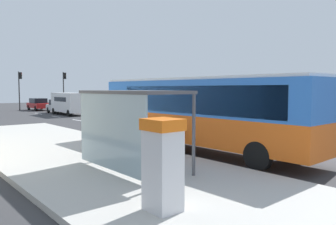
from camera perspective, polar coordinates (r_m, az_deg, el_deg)
The scene contains 21 objects.
ground_plane at distance 24.89m, azimuth -11.05°, elevation -2.29°, with size 56.00×92.00×0.04m, color #38383A.
sidewalk_platform at distance 11.45m, azimuth -9.91°, elevation -9.28°, with size 6.20×30.00×0.18m, color beige.
lane_stripe_seg_1 at distance 14.17m, azimuth 21.17°, elevation -7.24°, with size 0.16×2.20×0.01m, color silver.
lane_stripe_seg_2 at distance 17.10m, azimuth 6.27°, elevation -5.07°, with size 0.16×2.20×0.01m, color silver.
lane_stripe_seg_3 at distance 20.83m, azimuth -3.74°, elevation -3.39°, with size 0.16×2.20×0.01m, color silver.
lane_stripe_seg_4 at distance 25.01m, azimuth -10.55°, elevation -2.19°, with size 0.16×2.20×0.01m, color silver.
lane_stripe_seg_5 at distance 29.44m, azimuth -15.35°, elevation -1.32°, with size 0.16×2.20×0.01m, color silver.
lane_stripe_seg_6 at distance 34.03m, azimuth -18.87°, elevation -0.68°, with size 0.16×2.20×0.01m, color silver.
lane_stripe_seg_7 at distance 38.73m, azimuth -21.55°, elevation -0.18°, with size 0.16×2.20×0.01m, color silver.
bus at distance 14.40m, azimuth 5.47°, elevation 0.57°, with size 2.75×11.06×3.21m.
white_van at distance 35.85m, azimuth -16.74°, elevation 1.75°, with size 2.08×5.23×2.30m.
sedan_near at distance 38.58m, azimuth -18.28°, elevation 1.05°, with size 2.06×4.50×1.52m.
sedan_far at distance 45.02m, azimuth -21.53°, elevation 1.38°, with size 1.94×4.45×1.52m.
ticket_machine at distance 6.92m, azimuth -0.92°, elevation -8.93°, with size 0.66×0.76×1.94m.
recycling_bin_blue at distance 13.10m, azimuth -3.11°, elevation -5.00°, with size 0.52×0.52×0.95m, color blue.
recycling_bin_green at distance 13.66m, azimuth -4.88°, elevation -4.63°, with size 0.52×0.52×0.95m, color green.
recycling_bin_red at distance 14.23m, azimuth -6.51°, elevation -4.29°, with size 0.52×0.52×0.95m, color red.
recycling_bin_yellow at distance 14.82m, azimuth -8.01°, elevation -3.97°, with size 0.52×0.52×0.95m, color yellow.
traffic_light_near_side at distance 45.59m, azimuth -17.57°, elevation 4.64°, with size 0.49×0.28×4.93m.
traffic_light_median at distance 45.43m, azimuth -24.32°, elevation 4.43°, with size 0.49×0.28×4.88m.
bus_shelter at distance 10.36m, azimuth -7.54°, elevation 0.57°, with size 1.80×4.00×2.50m.
Camera 1 is at (-11.97, -7.65, 2.74)m, focal length 35.14 mm.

